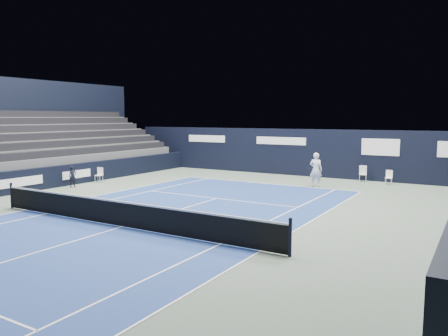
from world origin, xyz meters
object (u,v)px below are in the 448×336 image
(tennis_net, at_px, (121,213))
(line_judge_chair, at_px, (99,174))
(folding_chair_back_a, at_px, (363,171))
(folding_chair_back_b, at_px, (389,176))
(tennis_player, at_px, (316,170))

(tennis_net, bearing_deg, line_judge_chair, 140.54)
(folding_chair_back_a, relative_size, tennis_net, 0.08)
(folding_chair_back_a, bearing_deg, tennis_net, -120.68)
(folding_chair_back_a, height_order, line_judge_chair, folding_chair_back_a)
(folding_chair_back_a, xyz_separation_m, folding_chair_back_b, (1.57, -0.34, -0.18))
(folding_chair_back_a, relative_size, folding_chair_back_b, 1.18)
(line_judge_chair, height_order, tennis_player, tennis_player)
(folding_chair_back_b, bearing_deg, tennis_net, -114.46)
(folding_chair_back_b, distance_m, tennis_net, 16.56)
(tennis_player, bearing_deg, folding_chair_back_b, 41.76)
(tennis_net, xyz_separation_m, tennis_player, (2.85, 12.34, 0.45))
(folding_chair_back_a, xyz_separation_m, tennis_net, (-4.65, -15.68, -0.15))
(folding_chair_back_a, distance_m, line_judge_chair, 15.93)
(folding_chair_back_b, relative_size, tennis_net, 0.06)
(folding_chair_back_a, height_order, tennis_net, tennis_net)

